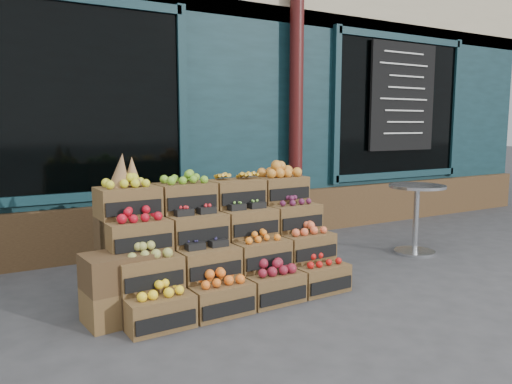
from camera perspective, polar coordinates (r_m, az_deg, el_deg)
ground at (r=4.52m, az=6.84°, el=-11.62°), size 60.00×60.00×0.00m
shop_facade at (r=8.93m, az=-13.70°, el=13.34°), size 12.00×6.24×4.80m
crate_display at (r=4.44m, az=-3.95°, el=-6.64°), size 2.05×1.05×1.27m
spare_crates at (r=3.99m, az=-15.24°, el=-10.45°), size 0.56×0.41×0.53m
bistro_table at (r=6.05m, az=17.83°, el=-2.07°), size 0.64×0.64×0.80m
shopkeeper at (r=6.37m, az=-20.53°, el=3.15°), size 0.87×0.70×2.07m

